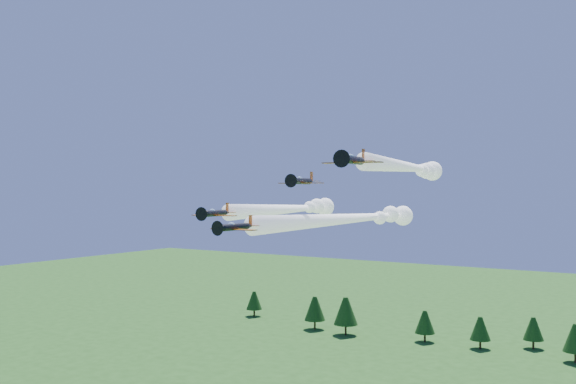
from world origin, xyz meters
The scene contains 5 objects.
plane_lead centered at (2.49, 19.87, 39.91)m, with size 6.44×55.60×3.70m.
plane_left centered at (-13.60, 26.70, 41.05)m, with size 10.67×47.83×3.70m.
plane_right centered at (8.79, 28.58, 48.36)m, with size 10.98×50.22×3.70m.
plane_slot centered at (0.49, 6.91, 45.80)m, with size 7.03×7.62×2.46m.
treeline centered at (4.52, 108.18, 6.30)m, with size 173.01×21.14×11.62m.
Camera 1 is at (49.71, -73.80, 44.26)m, focal length 40.00 mm.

